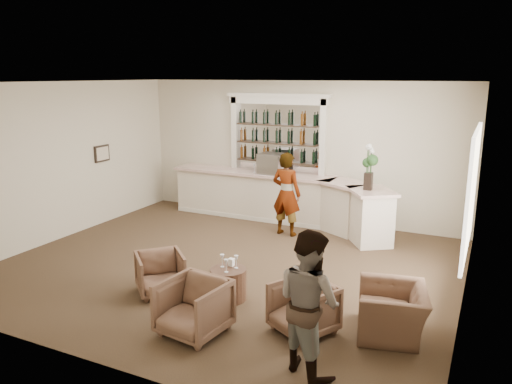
% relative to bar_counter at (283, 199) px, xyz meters
% --- Properties ---
extents(ground, '(8.00, 8.00, 0.00)m').
position_rel_bar_counter_xyz_m(ground, '(0.16, -3.00, -0.57)').
color(ground, '#4C3D26').
rests_on(ground, ground).
extents(room_shell, '(8.04, 7.02, 3.32)m').
position_rel_bar_counter_xyz_m(room_shell, '(0.33, -2.29, 1.77)').
color(room_shell, beige).
rests_on(room_shell, ground).
extents(bar_counter, '(5.72, 1.80, 1.14)m').
position_rel_bar_counter_xyz_m(bar_counter, '(0.00, 0.00, 0.00)').
color(bar_counter, silver).
rests_on(bar_counter, ground).
extents(back_bar_alcove, '(2.64, 0.25, 3.00)m').
position_rel_bar_counter_xyz_m(back_bar_alcove, '(-0.34, 0.41, 1.46)').
color(back_bar_alcove, white).
rests_on(back_bar_alcove, ground).
extents(cocktail_table, '(0.57, 0.57, 0.50)m').
position_rel_bar_counter_xyz_m(cocktail_table, '(0.85, -4.23, -0.32)').
color(cocktail_table, '#503122').
rests_on(cocktail_table, ground).
extents(sommelier, '(0.71, 0.50, 1.83)m').
position_rel_bar_counter_xyz_m(sommelier, '(0.42, -0.82, 0.34)').
color(sommelier, gray).
rests_on(sommelier, ground).
extents(guest, '(1.06, 1.00, 1.74)m').
position_rel_bar_counter_xyz_m(guest, '(2.62, -5.50, 0.30)').
color(guest, gray).
rests_on(guest, ground).
extents(armchair_left, '(1.03, 1.03, 0.67)m').
position_rel_bar_counter_xyz_m(armchair_left, '(-0.24, -4.50, -0.24)').
color(armchair_left, brown).
rests_on(armchair_left, ground).
extents(armchair_center, '(0.92, 0.94, 0.77)m').
position_rel_bar_counter_xyz_m(armchair_center, '(0.95, -5.37, -0.19)').
color(armchair_center, brown).
rests_on(armchair_center, ground).
extents(armchair_right, '(1.02, 1.03, 0.70)m').
position_rel_bar_counter_xyz_m(armchair_right, '(2.26, -4.69, -0.22)').
color(armchair_right, brown).
rests_on(armchair_right, ground).
extents(armchair_far, '(1.09, 1.19, 0.66)m').
position_rel_bar_counter_xyz_m(armchair_far, '(3.36, -4.21, -0.24)').
color(armchair_far, brown).
rests_on(armchair_far, ground).
extents(espresso_machine, '(0.58, 0.49, 0.49)m').
position_rel_bar_counter_xyz_m(espresso_machine, '(-0.31, 0.03, 0.81)').
color(espresso_machine, '#B7B7BC').
rests_on(espresso_machine, bar_counter).
extents(flower_vase, '(0.25, 0.25, 0.94)m').
position_rel_bar_counter_xyz_m(flower_vase, '(2.13, -0.62, 1.09)').
color(flower_vase, black).
rests_on(flower_vase, bar_counter).
extents(wine_glass_bar_left, '(0.07, 0.07, 0.21)m').
position_rel_bar_counter_xyz_m(wine_glass_bar_left, '(-0.51, -0.04, 0.67)').
color(wine_glass_bar_left, white).
rests_on(wine_glass_bar_left, bar_counter).
extents(wine_glass_bar_right, '(0.07, 0.07, 0.21)m').
position_rel_bar_counter_xyz_m(wine_glass_bar_right, '(-0.77, 0.04, 0.67)').
color(wine_glass_bar_right, white).
rests_on(wine_glass_bar_right, bar_counter).
extents(wine_glass_tbl_a, '(0.07, 0.07, 0.21)m').
position_rel_bar_counter_xyz_m(wine_glass_tbl_a, '(0.73, -4.20, 0.03)').
color(wine_glass_tbl_a, white).
rests_on(wine_glass_tbl_a, cocktail_table).
extents(wine_glass_tbl_b, '(0.07, 0.07, 0.21)m').
position_rel_bar_counter_xyz_m(wine_glass_tbl_b, '(0.95, -4.15, 0.03)').
color(wine_glass_tbl_b, white).
rests_on(wine_glass_tbl_b, cocktail_table).
extents(wine_glass_tbl_c, '(0.07, 0.07, 0.21)m').
position_rel_bar_counter_xyz_m(wine_glass_tbl_c, '(0.89, -4.36, 0.03)').
color(wine_glass_tbl_c, white).
rests_on(wine_glass_tbl_c, cocktail_table).
extents(napkin_holder, '(0.08, 0.08, 0.12)m').
position_rel_bar_counter_xyz_m(napkin_holder, '(0.83, -4.09, -0.01)').
color(napkin_holder, white).
rests_on(napkin_holder, cocktail_table).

